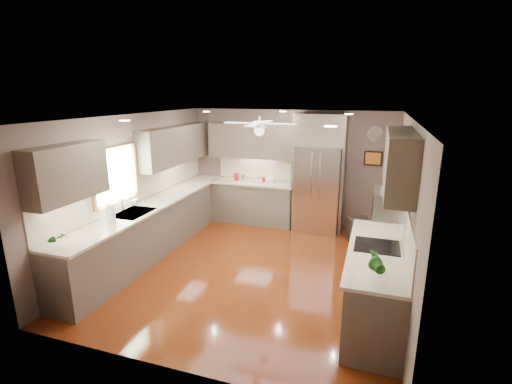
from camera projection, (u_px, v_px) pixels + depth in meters
The scene contains 28 objects.
floor at pixel (254, 268), 6.23m from camera, with size 5.00×5.00×0.00m, color #50220A.
ceiling at pixel (254, 117), 5.58m from camera, with size 5.00×5.00×0.00m, color white.
wall_back at pixel (289, 167), 8.20m from camera, with size 4.50×4.50×0.00m, color #6A5951.
wall_front at pixel (172, 263), 3.61m from camera, with size 4.50×4.50×0.00m, color #6A5951.
wall_left at pixel (134, 186), 6.58m from camera, with size 5.00×5.00×0.00m, color #6A5951.
wall_right at pixel (405, 210), 5.23m from camera, with size 5.00×5.00×0.00m, color #6A5951.
canister_a at pixel (237, 177), 8.32m from camera, with size 0.11×0.11×0.17m, color maroon.
canister_b at pixel (243, 177), 8.31m from camera, with size 0.09×0.09×0.13m, color silver.
canister_c at pixel (253, 177), 8.22m from camera, with size 0.10×0.10×0.17m, color beige.
canister_d at pixel (264, 179), 8.17m from camera, with size 0.08×0.08×0.11m, color maroon.
soap_bottle at pixel (136, 201), 6.38m from camera, with size 0.09×0.09×0.20m, color white.
potted_plant_left at pixel (58, 237), 4.71m from camera, with size 0.14×0.09×0.27m, color #1C5518.
potted_plant_right at pixel (377, 262), 3.92m from camera, with size 0.19×0.16×0.35m, color #1C5518.
bowl at pixel (270, 182), 8.10m from camera, with size 0.21×0.21×0.05m, color beige.
left_run at pixel (156, 225), 6.83m from camera, with size 0.65×4.70×1.45m.
back_run at pixel (254, 201), 8.34m from camera, with size 1.85×0.65×1.45m.
uppers at pixel (227, 149), 6.62m from camera, with size 4.50×4.70×0.95m.
window at pixel (115, 175), 6.04m from camera, with size 0.05×1.12×0.92m.
sink at pixel (133, 214), 6.12m from camera, with size 0.50×0.70×0.32m.
refrigerator at pixel (319, 175), 7.69m from camera, with size 1.06×0.75×2.45m.
right_run at pixel (375, 282), 4.79m from camera, with size 0.70×2.20×1.45m.
microwave at pixel (390, 204), 4.73m from camera, with size 0.43×0.55×0.34m.
ceiling_fan at pixel (260, 126), 5.90m from camera, with size 1.18×1.18×0.32m.
recessed_lights at pixel (259, 116), 5.96m from camera, with size 2.84×3.14×0.01m.
wall_clock at pixel (375, 134), 7.45m from camera, with size 0.30×0.03×0.30m.
framed_print at pixel (373, 158), 7.57m from camera, with size 0.36×0.03×0.30m.
stool at pixel (359, 230), 7.29m from camera, with size 0.51×0.51×0.47m.
paper_towel at pixel (111, 214), 5.59m from camera, with size 0.13×0.13×0.31m.
Camera 1 is at (1.81, -5.39, 2.86)m, focal length 26.00 mm.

